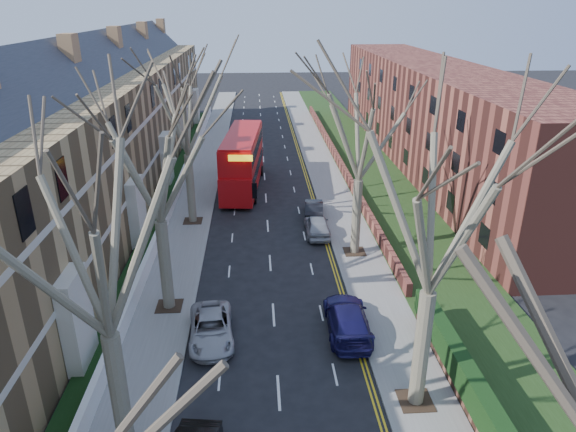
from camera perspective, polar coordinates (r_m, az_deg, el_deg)
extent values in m
cube|color=slate|center=(50.26, -9.50, 4.29)|extent=(3.00, 102.00, 0.12)
cube|color=slate|center=(50.42, 4.23, 4.61)|extent=(3.00, 102.00, 0.12)
cube|color=olive|center=(42.95, -21.39, 6.79)|extent=(9.00, 78.00, 10.00)
cube|color=#2C2E35|center=(41.89, -22.58, 14.68)|extent=(4.67, 78.00, 4.67)
cube|color=beige|center=(42.21, -15.33, 5.16)|extent=(0.12, 78.00, 0.35)
cube|color=beige|center=(41.35, -15.83, 9.79)|extent=(0.12, 78.00, 0.35)
cube|color=brown|center=(55.65, 15.85, 10.79)|extent=(8.00, 54.00, 10.00)
cube|color=brown|center=(54.30, 5.48, 6.44)|extent=(0.35, 54.00, 0.90)
cube|color=white|center=(42.81, -12.71, 1.58)|extent=(0.30, 78.00, 1.00)
cube|color=#1C3112|center=(51.19, 9.24, 4.75)|extent=(6.00, 102.00, 0.06)
cylinder|color=#665F49|center=(19.99, -18.17, -18.61)|extent=(0.64, 0.64, 5.25)
cylinder|color=#665F49|center=(28.15, -13.48, -5.37)|extent=(0.64, 0.64, 5.07)
cube|color=#2D2116|center=(29.39, -13.04, -9.72)|extent=(1.40, 1.40, 0.05)
cylinder|color=#665F49|center=(39.02, -10.78, 3.00)|extent=(0.60, 0.60, 5.25)
cube|color=#2D2116|center=(39.95, -10.51, -0.53)|extent=(1.40, 1.40, 0.05)
cylinder|color=#665F49|center=(21.85, 14.61, -14.14)|extent=(0.64, 0.64, 5.25)
cube|color=#2D2116|center=(23.47, 13.96, -19.28)|extent=(1.40, 1.40, 0.05)
cylinder|color=#665F49|center=(33.74, 7.61, -0.11)|extent=(0.60, 0.60, 5.07)
cube|color=#2D2116|center=(34.78, 7.40, -3.95)|extent=(1.40, 1.40, 0.05)
cube|color=#AF0C0F|center=(46.44, -5.01, 4.92)|extent=(3.75, 12.11, 2.38)
cube|color=#AF0C0F|center=(45.81, -5.11, 7.63)|extent=(3.70, 11.52, 2.17)
cube|color=black|center=(46.30, -5.03, 5.49)|extent=(3.69, 11.16, 0.98)
cube|color=black|center=(45.78, -5.11, 7.76)|extent=(3.67, 10.93, 0.98)
imported|color=#A2A1A6|center=(26.31, -8.52, -12.24)|extent=(2.51, 4.76, 1.28)
imported|color=#19154C|center=(26.69, 6.62, -11.28)|extent=(2.25, 5.22, 1.50)
imported|color=#9A9CA3|center=(37.10, 3.26, -1.05)|extent=(1.71, 4.20, 1.43)
imported|color=black|center=(40.27, 2.89, 0.83)|extent=(1.80, 4.11, 1.31)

